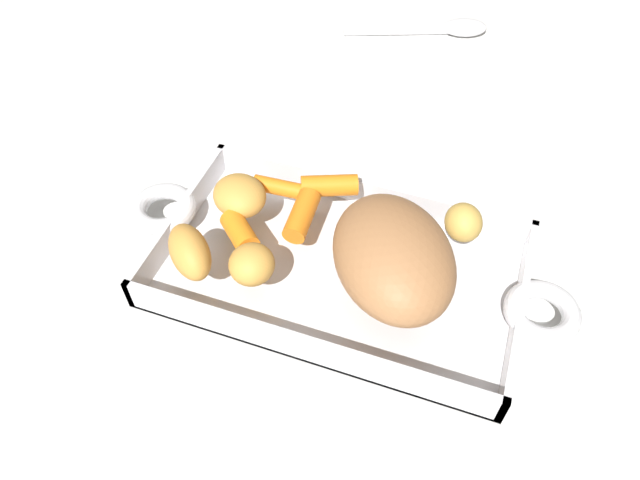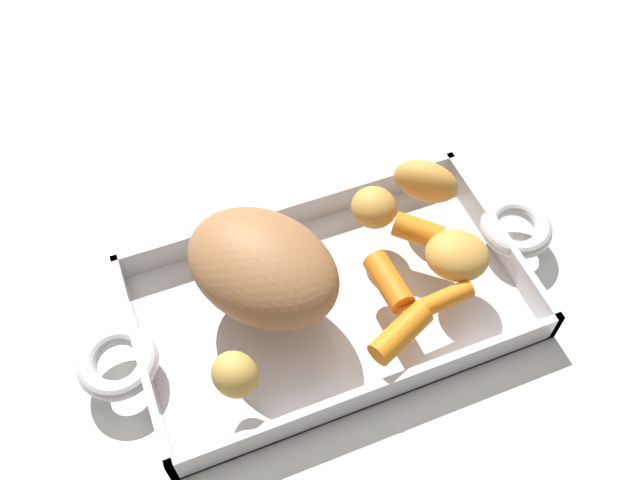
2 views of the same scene
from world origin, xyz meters
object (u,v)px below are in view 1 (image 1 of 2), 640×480
(serving_spoon, at_px, (434,28))
(baby_carrot_northeast, at_px, (285,189))
(baby_carrot_center_right, at_px, (329,186))
(baby_carrot_long, at_px, (302,216))
(potato_corner, at_px, (240,196))
(potato_golden_large, at_px, (463,222))
(potato_golden_small, at_px, (190,252))
(potato_near_roast, at_px, (252,264))
(roasting_dish, at_px, (339,267))
(pork_roast, at_px, (393,257))
(baby_carrot_northwest, at_px, (240,232))

(serving_spoon, bearing_deg, baby_carrot_northeast, -120.36)
(baby_carrot_center_right, height_order, baby_carrot_northeast, baby_carrot_center_right)
(baby_carrot_long, relative_size, potato_corner, 0.95)
(potato_golden_large, relative_size, potato_golden_small, 0.63)
(baby_carrot_center_right, distance_m, potato_golden_large, 0.14)
(potato_near_roast, bearing_deg, roasting_dish, -140.12)
(potato_corner, relative_size, potato_near_roast, 1.31)
(pork_roast, distance_m, baby_carrot_northwest, 0.15)
(potato_golden_small, bearing_deg, potato_near_roast, -171.94)
(potato_golden_small, bearing_deg, baby_carrot_center_right, -123.64)
(pork_roast, relative_size, baby_carrot_center_right, 2.43)
(baby_carrot_center_right, xyz_separation_m, potato_corner, (0.08, 0.05, 0.01))
(baby_carrot_center_right, xyz_separation_m, potato_near_roast, (0.03, 0.13, 0.01))
(baby_carrot_northwest, distance_m, potato_golden_large, 0.21)
(pork_roast, height_order, serving_spoon, pork_roast)
(roasting_dish, distance_m, potato_golden_large, 0.13)
(potato_golden_small, bearing_deg, baby_carrot_long, -132.36)
(baby_carrot_northwest, height_order, baby_carrot_northeast, baby_carrot_northwest)
(potato_golden_large, height_order, serving_spoon, potato_golden_large)
(baby_carrot_northeast, bearing_deg, potato_near_roast, 95.89)
(potato_golden_large, height_order, potato_corner, potato_golden_large)
(baby_carrot_center_right, relative_size, potato_near_roast, 1.33)
(potato_near_roast, bearing_deg, potato_corner, -58.46)
(roasting_dish, bearing_deg, baby_carrot_northwest, 11.19)
(potato_golden_small, bearing_deg, potato_golden_large, -151.89)
(roasting_dish, relative_size, potato_corner, 7.93)
(serving_spoon, bearing_deg, pork_roast, -103.75)
(potato_corner, bearing_deg, potato_near_roast, 121.54)
(baby_carrot_center_right, bearing_deg, potato_golden_large, 175.27)
(roasting_dish, bearing_deg, potato_golden_large, -150.70)
(baby_carrot_long, bearing_deg, baby_carrot_northwest, 39.75)
(baby_carrot_northwest, distance_m, potato_golden_small, 0.05)
(potato_corner, relative_size, serving_spoon, 0.28)
(roasting_dish, distance_m, baby_carrot_center_right, 0.09)
(potato_golden_large, bearing_deg, potato_corner, 9.78)
(potato_golden_large, height_order, potato_golden_small, potato_golden_small)
(roasting_dish, bearing_deg, baby_carrot_center_right, -64.03)
(potato_golden_large, xyz_separation_m, serving_spoon, (0.11, -0.41, -0.05))
(roasting_dish, height_order, pork_roast, pork_roast)
(pork_roast, bearing_deg, baby_carrot_center_right, -44.93)
(potato_near_roast, xyz_separation_m, serving_spoon, (-0.06, -0.53, -0.04))
(baby_carrot_northwest, height_order, potato_corner, potato_corner)
(baby_carrot_northeast, distance_m, potato_near_roast, 0.11)
(pork_roast, relative_size, potato_golden_small, 2.24)
(pork_roast, xyz_separation_m, baby_carrot_northwest, (0.15, 0.00, -0.02))
(baby_carrot_center_right, relative_size, potato_golden_large, 1.45)
(pork_roast, bearing_deg, roasting_dish, -18.57)
(baby_carrot_long, bearing_deg, serving_spoon, -94.81)
(potato_golden_large, bearing_deg, serving_spoon, -74.68)
(roasting_dish, bearing_deg, potato_golden_small, 27.07)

